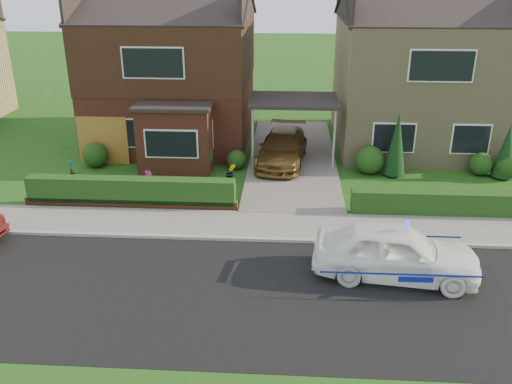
{
  "coord_description": "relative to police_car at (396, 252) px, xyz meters",
  "views": [
    {
      "loc": [
        -0.21,
        -12.15,
        8.09
      ],
      "look_at": [
        -1.18,
        3.5,
        1.51
      ],
      "focal_mm": 38.0,
      "sensor_mm": 36.0,
      "label": 1
    }
  ],
  "objects": [
    {
      "name": "driveway_car",
      "position": [
        -3.29,
        9.02,
        0.02
      ],
      "size": [
        2.41,
        4.84,
        1.35
      ],
      "primitive_type": "imported",
      "rotation": [
        0.0,
        0.0,
        -0.11
      ],
      "color": "brown",
      "rests_on": "driveway"
    },
    {
      "name": "dwarf_wall",
      "position": [
        -8.63,
        4.1,
        -0.59
      ],
      "size": [
        7.7,
        0.25,
        0.36
      ],
      "primitive_type": "cube",
      "color": "brown",
      "rests_on": "ground"
    },
    {
      "name": "hedge_right",
      "position": [
        2.97,
        4.15,
        -0.77
      ],
      "size": [
        7.5,
        0.55,
        0.8
      ],
      "primitive_type": "cube",
      "color": "black",
      "rests_on": "ground"
    },
    {
      "name": "conifer_b",
      "position": [
        5.77,
        8.0,
        0.33
      ],
      "size": [
        0.9,
        0.9,
        2.2
      ],
      "primitive_type": "cone",
      "color": "black",
      "rests_on": "ground"
    },
    {
      "name": "potted_plant_c",
      "position": [
        -8.49,
        6.11,
        -0.44
      ],
      "size": [
        0.5,
        0.5,
        0.67
      ],
      "primitive_type": "imported",
      "rotation": [
        0.0,
        0.0,
        1.11
      ],
      "color": "gray",
      "rests_on": "ground"
    },
    {
      "name": "shrub_right_near",
      "position": [
        0.37,
        8.2,
        -0.17
      ],
      "size": [
        1.2,
        1.2,
        1.2
      ],
      "primitive_type": "sphere",
      "color": "black",
      "rests_on": "ground"
    },
    {
      "name": "house_left",
      "position": [
        -8.62,
        12.7,
        3.04
      ],
      "size": [
        7.5,
        9.53,
        7.25
      ],
      "color": "brown",
      "rests_on": "ground"
    },
    {
      "name": "police_car",
      "position": [
        0.0,
        0.0,
        0.0
      ],
      "size": [
        4.17,
        4.73,
        1.71
      ],
      "rotation": [
        0.0,
        0.0,
        1.44
      ],
      "color": "white",
      "rests_on": "ground"
    },
    {
      "name": "kerb",
      "position": [
        -2.83,
        1.85,
        -0.71
      ],
      "size": [
        60.0,
        0.16,
        0.12
      ],
      "primitive_type": "cube",
      "color": "#9E9993",
      "rests_on": "ground"
    },
    {
      "name": "carport_link",
      "position": [
        -2.83,
        9.75,
        1.88
      ],
      "size": [
        3.8,
        3.0,
        2.77
      ],
      "color": "black",
      "rests_on": "ground"
    },
    {
      "name": "shrub_left_near",
      "position": [
        -5.23,
        8.4,
        -0.35
      ],
      "size": [
        0.84,
        0.84,
        0.84
      ],
      "primitive_type": "sphere",
      "color": "black",
      "rests_on": "ground"
    },
    {
      "name": "shrub_right_mid",
      "position": [
        4.97,
        8.3,
        -0.29
      ],
      "size": [
        0.96,
        0.96,
        0.96
      ],
      "primitive_type": "sphere",
      "color": "black",
      "rests_on": "ground"
    },
    {
      "name": "ground",
      "position": [
        -2.83,
        -1.2,
        -0.77
      ],
      "size": [
        120.0,
        120.0,
        0.0
      ],
      "primitive_type": "plane",
      "color": "#214412",
      "rests_on": "ground"
    },
    {
      "name": "sidewalk",
      "position": [
        -2.83,
        2.9,
        -0.72
      ],
      "size": [
        60.0,
        2.0,
        0.1
      ],
      "primitive_type": "cube",
      "color": "slate",
      "rests_on": "ground"
    },
    {
      "name": "house_right",
      "position": [
        2.97,
        12.79,
        2.89
      ],
      "size": [
        7.5,
        8.06,
        7.25
      ],
      "color": "tan",
      "rests_on": "ground"
    },
    {
      "name": "hedge_left",
      "position": [
        -8.63,
        4.25,
        -0.77
      ],
      "size": [
        7.5,
        0.55,
        0.9
      ],
      "primitive_type": "cube",
      "color": "black",
      "rests_on": "ground"
    },
    {
      "name": "garage_door",
      "position": [
        -11.08,
        8.76,
        0.28
      ],
      "size": [
        2.2,
        0.1,
        2.1
      ],
      "primitive_type": "cube",
      "color": "olive",
      "rests_on": "ground"
    },
    {
      "name": "shrub_left_far",
      "position": [
        -11.33,
        8.3,
        -0.23
      ],
      "size": [
        1.08,
        1.08,
        1.08
      ],
      "primitive_type": "sphere",
      "color": "black",
      "rests_on": "ground"
    },
    {
      "name": "potted_plant_a",
      "position": [
        -11.83,
        6.8,
        -0.39
      ],
      "size": [
        0.48,
        0.41,
        0.76
      ],
      "primitive_type": "imported",
      "rotation": [
        0.0,
        0.0,
        -0.43
      ],
      "color": "gray",
      "rests_on": "ground"
    },
    {
      "name": "road",
      "position": [
        -2.83,
        -1.2,
        -0.77
      ],
      "size": [
        60.0,
        6.0,
        0.02
      ],
      "primitive_type": "cube",
      "color": "black",
      "rests_on": "ground"
    },
    {
      "name": "conifer_a",
      "position": [
        1.37,
        8.0,
        0.53
      ],
      "size": [
        0.9,
        0.9,
        2.6
      ],
      "primitive_type": "cone",
      "color": "black",
      "rests_on": "ground"
    },
    {
      "name": "shrub_right_far",
      "position": [
        5.97,
        8.0,
        -0.23
      ],
      "size": [
        1.08,
        1.08,
        1.08
      ],
      "primitive_type": "sphere",
      "color": "black",
      "rests_on": "ground"
    },
    {
      "name": "driveway",
      "position": [
        -2.83,
        9.8,
        -0.71
      ],
      "size": [
        3.8,
        12.0,
        0.12
      ],
      "primitive_type": "cube",
      "color": "#666059",
      "rests_on": "ground"
    },
    {
      "name": "potted_plant_b",
      "position": [
        -5.33,
        6.96,
        -0.4
      ],
      "size": [
        0.48,
        0.43,
        0.74
      ],
      "primitive_type": "imported",
      "rotation": [
        0.0,
        0.0,
        0.28
      ],
      "color": "gray",
      "rests_on": "ground"
    },
    {
      "name": "shrub_left_mid",
      "position": [
        -6.83,
        8.1,
        -0.11
      ],
      "size": [
        1.32,
        1.32,
        1.32
      ],
      "primitive_type": "sphere",
      "color": "black",
      "rests_on": "ground"
    }
  ]
}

